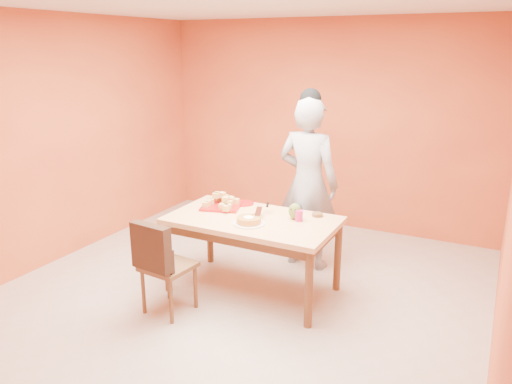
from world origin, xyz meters
The scene contains 16 objects.
floor centered at (0.00, 0.00, 0.00)m, with size 5.00×5.00×0.00m, color #B9AC9E.
ceiling centered at (0.00, 0.00, 2.70)m, with size 5.00×5.00×0.00m, color silver.
wall_back centered at (0.00, 2.50, 1.35)m, with size 4.50×4.50×0.00m, color #CB5F2E.
wall_left centered at (-2.25, 0.00, 1.35)m, with size 5.00×5.00×0.00m, color #CB5F2E.
dining_table centered at (0.08, 0.27, 0.67)m, with size 1.60×0.90×0.76m.
dining_chair centered at (-0.41, -0.45, 0.47)m, with size 0.45×0.52×0.90m.
pastry_pile centered at (-0.36, 0.43, 0.84)m, with size 0.34×0.34×0.11m, color #DDB55E, non-canonical shape.
person centered at (0.32, 1.09, 0.93)m, with size 0.68×0.44×1.85m, color #959598.
pastry_platter centered at (-0.36, 0.43, 0.77)m, with size 0.38×0.38×0.02m, color #990D0F.
red_dinner_plate centered at (-0.21, 0.62, 0.77)m, with size 0.22×0.22×0.01m, color #990D0F.
white_cake_plate centered at (0.12, 0.10, 0.77)m, with size 0.30×0.30×0.01m, color white.
sponge_cake centered at (0.12, 0.10, 0.80)m, with size 0.23×0.23×0.05m, color gold.
cake_server centered at (0.13, 0.28, 0.83)m, with size 0.05×0.29×0.01m, color silver.
egg_ornament centered at (0.45, 0.42, 0.84)m, with size 0.12×0.10×0.16m, color olive.
magenta_glass centered at (0.50, 0.40, 0.81)m, with size 0.07×0.07×0.10m, color #BC1C6B.
checker_tin centered at (0.61, 0.60, 0.78)m, with size 0.11×0.11×0.03m, color #321D0D.
Camera 1 is at (2.16, -3.73, 2.34)m, focal length 35.00 mm.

